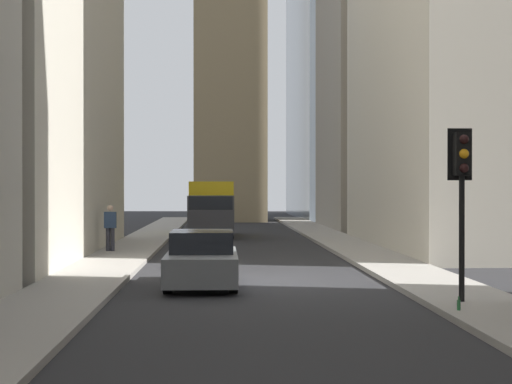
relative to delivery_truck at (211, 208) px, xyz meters
The scene contains 8 objects.
ground_plane 20.58m from the delivery_truck, behind, with size 135.00×135.00×0.00m, color #262628.
sidewalk_right 20.76m from the delivery_truck, behind, with size 90.00×2.20×0.14m, color gray.
sidewalk_left 21.36m from the delivery_truck, 163.93° to the right, with size 90.00×2.20×0.14m, color gray.
delivery_truck is the anchor object (origin of this frame).
hatchback_grey 21.53m from the delivery_truck, behind, with size 4.30×1.78×1.42m.
traffic_light_foreground 26.17m from the delivery_truck, 167.78° to the right, with size 0.43×0.52×3.64m.
pedestrian 11.91m from the delivery_truck, 161.93° to the left, with size 0.26×0.44×1.73m.
discarded_bottle 27.29m from the delivery_truck, 169.20° to the right, with size 0.07×0.07×0.27m.
Camera 1 is at (-22.12, 0.92, 2.52)m, focal length 57.85 mm.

